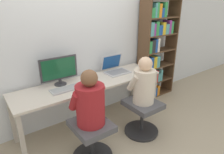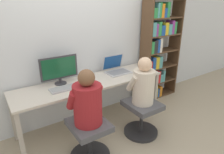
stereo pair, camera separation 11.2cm
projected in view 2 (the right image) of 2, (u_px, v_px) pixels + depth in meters
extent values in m
plane|color=tan|center=(103.00, 133.00, 2.84)|extent=(14.00, 14.00, 0.00)
cube|color=silver|center=(78.00, 35.00, 2.87)|extent=(10.00, 0.05, 2.60)
cube|color=beige|center=(91.00, 82.00, 2.82)|extent=(2.16, 0.59, 0.03)
cube|color=#ADA497|center=(21.00, 139.00, 2.21)|extent=(0.05, 0.05, 0.67)
cube|color=#ADA497|center=(155.00, 93.00, 3.29)|extent=(0.05, 0.05, 0.67)
cube|color=#ADA497|center=(13.00, 118.00, 2.60)|extent=(0.05, 0.05, 0.67)
cube|color=#ADA497|center=(135.00, 83.00, 3.68)|extent=(0.05, 0.05, 0.67)
cylinder|color=#333338|center=(61.00, 83.00, 2.73)|extent=(0.16, 0.16, 0.01)
cylinder|color=#333338|center=(60.00, 80.00, 2.71)|extent=(0.04, 0.04, 0.07)
cube|color=#333338|center=(59.00, 68.00, 2.65)|extent=(0.51, 0.02, 0.31)
cube|color=#144C2D|center=(59.00, 68.00, 2.64)|extent=(0.46, 0.01, 0.26)
cube|color=#B7B7BC|center=(118.00, 72.00, 3.12)|extent=(0.37, 0.26, 0.02)
cube|color=gray|center=(118.00, 72.00, 3.11)|extent=(0.33, 0.20, 0.00)
cube|color=#B7B7BC|center=(113.00, 62.00, 3.19)|extent=(0.37, 0.07, 0.25)
cube|color=#19478C|center=(113.00, 62.00, 3.19)|extent=(0.33, 0.06, 0.21)
cube|color=#B2B2B7|center=(65.00, 88.00, 2.56)|extent=(0.38, 0.17, 0.02)
cube|color=#97979C|center=(65.00, 87.00, 2.55)|extent=(0.35, 0.13, 0.00)
ellipsoid|color=black|center=(84.00, 84.00, 2.67)|extent=(0.06, 0.11, 0.03)
cylinder|color=#262628|center=(90.00, 141.00, 2.34)|extent=(0.05, 0.05, 0.38)
cube|color=#4C4C51|center=(89.00, 125.00, 2.26)|extent=(0.41, 0.46, 0.07)
cylinder|color=#262628|center=(141.00, 131.00, 2.85)|extent=(0.48, 0.48, 0.04)
cylinder|color=#262628|center=(141.00, 119.00, 2.78)|extent=(0.05, 0.05, 0.38)
cube|color=#4C4C51|center=(142.00, 105.00, 2.70)|extent=(0.41, 0.46, 0.07)
cylinder|color=maroon|center=(88.00, 104.00, 2.16)|extent=(0.31, 0.31, 0.46)
sphere|color=brown|center=(86.00, 78.00, 2.05)|extent=(0.18, 0.18, 0.18)
cylinder|color=maroon|center=(72.00, 100.00, 2.11)|extent=(0.09, 0.21, 0.26)
cylinder|color=maroon|center=(96.00, 93.00, 2.27)|extent=(0.09, 0.21, 0.26)
cylinder|color=beige|center=(143.00, 87.00, 2.60)|extent=(0.28, 0.28, 0.46)
sphere|color=beige|center=(145.00, 64.00, 2.49)|extent=(0.18, 0.18, 0.18)
cylinder|color=beige|center=(132.00, 83.00, 2.56)|extent=(0.08, 0.20, 0.26)
cylinder|color=beige|center=(148.00, 79.00, 2.70)|extent=(0.08, 0.20, 0.26)
cube|color=#513823|center=(145.00, 54.00, 3.47)|extent=(0.02, 0.27, 1.79)
cube|color=#513823|center=(174.00, 48.00, 3.86)|extent=(0.02, 0.27, 1.79)
cube|color=#513823|center=(156.00, 94.00, 3.98)|extent=(0.72, 0.26, 0.02)
cube|color=#513823|center=(158.00, 81.00, 3.88)|extent=(0.72, 0.26, 0.02)
cube|color=#513823|center=(159.00, 66.00, 3.77)|extent=(0.72, 0.26, 0.02)
cube|color=#513823|center=(160.00, 51.00, 3.66)|extent=(0.72, 0.26, 0.02)
cube|color=#513823|center=(162.00, 35.00, 3.56)|extent=(0.72, 0.26, 0.02)
cube|color=#513823|center=(163.00, 18.00, 3.45)|extent=(0.72, 0.26, 0.02)
cube|color=#8C338C|center=(146.00, 94.00, 3.76)|extent=(0.08, 0.20, 0.18)
cube|color=gold|center=(150.00, 92.00, 3.80)|extent=(0.09, 0.20, 0.23)
cube|color=gold|center=(153.00, 90.00, 3.85)|extent=(0.06, 0.22, 0.24)
cube|color=#1E4C9E|center=(155.00, 91.00, 3.89)|extent=(0.05, 0.21, 0.17)
cube|color=orange|center=(157.00, 90.00, 3.91)|extent=(0.06, 0.20, 0.19)
cube|color=#8C338C|center=(147.00, 78.00, 3.63)|extent=(0.06, 0.19, 0.24)
cube|color=gold|center=(150.00, 78.00, 3.66)|extent=(0.06, 0.17, 0.24)
cube|color=teal|center=(152.00, 78.00, 3.72)|extent=(0.06, 0.19, 0.18)
cube|color=red|center=(156.00, 77.00, 3.73)|extent=(0.09, 0.16, 0.23)
cube|color=teal|center=(158.00, 77.00, 3.81)|extent=(0.06, 0.21, 0.15)
cube|color=teal|center=(160.00, 75.00, 3.83)|extent=(0.05, 0.21, 0.22)
cube|color=red|center=(148.00, 65.00, 3.53)|extent=(0.05, 0.16, 0.16)
cube|color=#1E4C9E|center=(151.00, 63.00, 3.57)|extent=(0.07, 0.20, 0.21)
cube|color=gold|center=(154.00, 62.00, 3.61)|extent=(0.08, 0.20, 0.21)
cube|color=teal|center=(158.00, 62.00, 3.65)|extent=(0.08, 0.17, 0.21)
cube|color=#2D8C47|center=(149.00, 47.00, 3.43)|extent=(0.06, 0.19, 0.21)
cube|color=#262628|center=(152.00, 46.00, 3.47)|extent=(0.08, 0.21, 0.22)
cube|color=#1E4C9E|center=(155.00, 45.00, 3.51)|extent=(0.05, 0.22, 0.23)
cube|color=silver|center=(157.00, 45.00, 3.54)|extent=(0.05, 0.21, 0.24)
cube|color=teal|center=(152.00, 29.00, 3.31)|extent=(0.08, 0.15, 0.23)
cube|color=#8C338C|center=(154.00, 30.00, 3.35)|extent=(0.04, 0.16, 0.20)
cube|color=#2D8C47|center=(156.00, 28.00, 3.39)|extent=(0.07, 0.21, 0.23)
cube|color=#1E4C9E|center=(159.00, 30.00, 3.45)|extent=(0.09, 0.21, 0.17)
cube|color=gold|center=(164.00, 29.00, 3.47)|extent=(0.08, 0.15, 0.21)
cube|color=teal|center=(166.00, 29.00, 3.53)|extent=(0.09, 0.20, 0.18)
cube|color=#8C338C|center=(170.00, 27.00, 3.55)|extent=(0.05, 0.17, 0.24)
cube|color=#2D8C47|center=(172.00, 27.00, 3.59)|extent=(0.06, 0.19, 0.21)
cube|color=#2D8C47|center=(152.00, 13.00, 3.23)|extent=(0.08, 0.19, 0.16)
cube|color=teal|center=(156.00, 10.00, 3.24)|extent=(0.04, 0.16, 0.23)
cube|color=#2D8C47|center=(157.00, 10.00, 3.27)|extent=(0.04, 0.20, 0.24)
cube|color=orange|center=(160.00, 11.00, 3.29)|extent=(0.06, 0.15, 0.22)
cube|color=#1E4C9E|center=(162.00, 13.00, 3.34)|extent=(0.06, 0.16, 0.15)
cube|color=#2D8C47|center=(164.00, 10.00, 3.38)|extent=(0.06, 0.22, 0.24)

